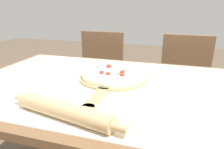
{
  "coord_description": "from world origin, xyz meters",
  "views": [
    {
      "loc": [
        0.19,
        -0.8,
        1.11
      ],
      "look_at": [
        -0.06,
        0.04,
        0.8
      ],
      "focal_mm": 32.0,
      "sensor_mm": 36.0,
      "label": 1
    }
  ],
  "objects_px": {
    "pizza_peel": "(112,79)",
    "rolling_pin": "(64,111)",
    "pizza": "(114,74)",
    "chair_right": "(183,84)",
    "chair_left": "(99,76)"
  },
  "relations": [
    {
      "from": "rolling_pin",
      "to": "chair_left",
      "type": "distance_m",
      "value": 1.15
    },
    {
      "from": "pizza_peel",
      "to": "rolling_pin",
      "type": "bearing_deg",
      "value": -97.31
    },
    {
      "from": "pizza",
      "to": "pizza_peel",
      "type": "bearing_deg",
      "value": -89.63
    },
    {
      "from": "pizza",
      "to": "chair_left",
      "type": "bearing_deg",
      "value": 115.65
    },
    {
      "from": "rolling_pin",
      "to": "pizza_peel",
      "type": "bearing_deg",
      "value": 82.69
    },
    {
      "from": "chair_left",
      "to": "chair_right",
      "type": "relative_size",
      "value": 1.0
    },
    {
      "from": "pizza_peel",
      "to": "chair_right",
      "type": "relative_size",
      "value": 0.58
    },
    {
      "from": "rolling_pin",
      "to": "pizza",
      "type": "bearing_deg",
      "value": 83.12
    },
    {
      "from": "pizza",
      "to": "chair_right",
      "type": "xyz_separation_m",
      "value": [
        0.38,
        0.68,
        -0.28
      ]
    },
    {
      "from": "rolling_pin",
      "to": "chair_right",
      "type": "xyz_separation_m",
      "value": [
        0.42,
        1.08,
        -0.28
      ]
    },
    {
      "from": "pizza",
      "to": "chair_right",
      "type": "bearing_deg",
      "value": 61.15
    },
    {
      "from": "pizza_peel",
      "to": "rolling_pin",
      "type": "relative_size",
      "value": 1.2
    },
    {
      "from": "chair_left",
      "to": "chair_right",
      "type": "xyz_separation_m",
      "value": [
        0.71,
        -0.0,
        0.0
      ]
    },
    {
      "from": "pizza_peel",
      "to": "chair_left",
      "type": "height_order",
      "value": "chair_left"
    },
    {
      "from": "rolling_pin",
      "to": "chair_left",
      "type": "bearing_deg",
      "value": 104.61
    }
  ]
}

